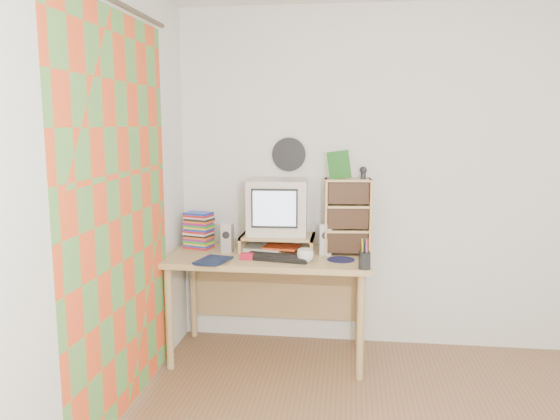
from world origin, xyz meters
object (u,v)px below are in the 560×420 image
(desk, at_px, (270,271))
(cd_rack, at_px, (347,217))
(diary, at_px, (201,258))
(mug, at_px, (305,256))
(crt_monitor, at_px, (277,207))
(keyboard, at_px, (277,258))
(dvd_stack, at_px, (199,230))

(desk, distance_m, cd_rack, 0.67)
(cd_rack, xyz_separation_m, diary, (-0.96, -0.33, -0.24))
(mug, bearing_deg, cd_rack, 45.17)
(crt_monitor, distance_m, keyboard, 0.42)
(desk, bearing_deg, keyboard, -69.23)
(desk, bearing_deg, crt_monitor, 64.88)
(keyboard, distance_m, dvd_stack, 0.69)
(dvd_stack, bearing_deg, mug, -5.00)
(desk, distance_m, mug, 0.41)
(crt_monitor, relative_size, keyboard, 0.95)
(cd_rack, bearing_deg, mug, -140.66)
(desk, height_order, diary, diary)
(crt_monitor, distance_m, diary, 0.67)
(keyboard, xyz_separation_m, cd_rack, (0.46, 0.23, 0.25))
(dvd_stack, xyz_separation_m, mug, (0.81, -0.32, -0.09))
(desk, relative_size, mug, 12.69)
(cd_rack, xyz_separation_m, mug, (-0.27, -0.27, -0.22))
(keyboard, bearing_deg, crt_monitor, 107.79)
(keyboard, distance_m, diary, 0.51)
(desk, xyz_separation_m, cd_rack, (0.54, 0.02, 0.40))
(dvd_stack, relative_size, cd_rack, 0.50)
(cd_rack, bearing_deg, dvd_stack, 171.33)
(keyboard, height_order, cd_rack, cd_rack)
(dvd_stack, bearing_deg, crt_monitor, 17.85)
(dvd_stack, height_order, diary, dvd_stack)
(crt_monitor, height_order, diary, crt_monitor)
(dvd_stack, relative_size, mug, 2.40)
(crt_monitor, bearing_deg, diary, -143.34)
(dvd_stack, distance_m, cd_rack, 1.09)
(diary, bearing_deg, mug, 18.28)
(keyboard, bearing_deg, diary, -158.55)
(crt_monitor, bearing_deg, desk, -118.68)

